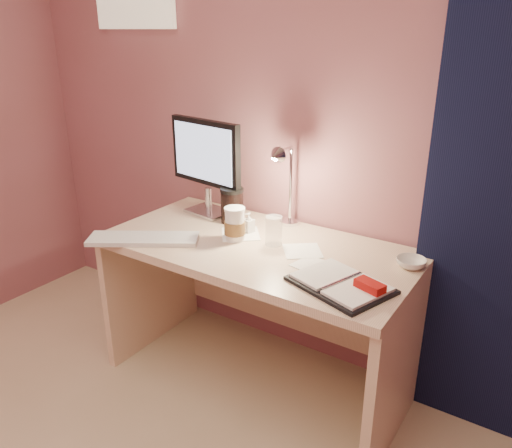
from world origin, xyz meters
The scene contains 13 objects.
desk centered at (0.00, 1.45, 0.50)m, with size 1.40×0.70×0.73m.
monitor centered at (-0.43, 1.58, 1.02)m, with size 0.46×0.19×0.49m.
keyboard centered at (-0.45, 1.13, 0.74)m, with size 0.49×0.15×0.02m, color white.
planner centered at (0.48, 1.22, 0.74)m, with size 0.42×0.36×0.05m.
paper_a centered at (-0.13, 1.44, 0.73)m, with size 0.17×0.17×0.00m, color white.
paper_b centered at (0.30, 1.33, 0.73)m, with size 0.14×0.14×0.00m, color white.
paper_c centered at (0.20, 1.43, 0.73)m, with size 0.16×0.16×0.00m, color white.
coffee_cup centered at (-0.12, 1.37, 0.80)m, with size 0.10×0.10×0.15m.
clear_cup centered at (0.06, 1.42, 0.80)m, with size 0.08×0.08×0.13m, color white.
bowl centered at (0.64, 1.53, 0.75)m, with size 0.12×0.12×0.04m, color silver.
lotion_bottle centered at (-0.11, 1.48, 0.78)m, with size 0.04×0.04×0.10m, color white.
dark_jar centered at (-0.26, 1.55, 0.81)m, with size 0.11×0.11×0.16m, color black.
desk_lamp centered at (-0.01, 1.58, 0.99)m, with size 0.10×0.25×0.41m.
Camera 1 is at (1.11, -0.32, 1.63)m, focal length 35.00 mm.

